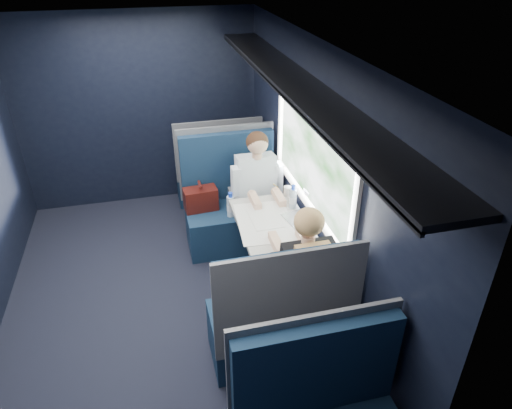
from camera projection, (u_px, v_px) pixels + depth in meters
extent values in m
cube|color=black|center=(162.00, 305.00, 4.24)|extent=(2.80, 4.20, 0.01)
cube|color=black|center=(317.00, 177.00, 3.96)|extent=(0.10, 4.20, 2.30)
cube|color=black|center=(140.00, 111.00, 5.46)|extent=(2.80, 0.10, 2.30)
cube|color=silver|center=(126.00, 41.00, 3.05)|extent=(2.80, 4.20, 0.10)
cube|color=beige|center=(314.00, 112.00, 3.64)|extent=(0.03, 1.84, 0.07)
cube|color=beige|center=(308.00, 203.00, 4.07)|extent=(0.03, 1.84, 0.07)
cube|color=beige|center=(355.00, 213.00, 3.12)|extent=(0.03, 0.07, 0.78)
cube|color=beige|center=(281.00, 124.00, 4.60)|extent=(0.03, 0.07, 0.78)
cube|color=black|center=(296.00, 84.00, 3.49)|extent=(0.36, 4.10, 0.04)
cube|color=black|center=(275.00, 88.00, 3.47)|extent=(0.02, 4.10, 0.03)
cube|color=red|center=(316.00, 94.00, 3.57)|extent=(0.01, 0.10, 0.12)
cylinder|color=#54565E|center=(254.00, 260.00, 4.25)|extent=(0.08, 0.08, 0.70)
cube|color=beige|center=(273.00, 224.00, 4.10)|extent=(0.62, 1.00, 0.04)
cube|color=#0C1D35|center=(234.00, 227.00, 4.96)|extent=(1.00, 0.50, 0.45)
cube|color=#0C1D35|center=(227.00, 166.00, 4.90)|extent=(1.00, 0.10, 0.75)
cube|color=#54565E|center=(226.00, 162.00, 4.94)|extent=(1.04, 0.03, 0.82)
cube|color=#54565E|center=(234.00, 204.00, 4.75)|extent=(0.06, 0.40, 0.20)
cube|color=#45120E|center=(201.00, 199.00, 4.79)|extent=(0.36, 0.21, 0.24)
cylinder|color=#45120E|center=(200.00, 185.00, 4.70)|extent=(0.04, 0.14, 0.03)
cylinder|color=silver|center=(231.00, 206.00, 4.68)|extent=(0.08, 0.08, 0.22)
cylinder|color=blue|center=(230.00, 195.00, 4.62)|extent=(0.05, 0.05, 0.05)
cube|color=#0C1D35|center=(274.00, 331.00, 3.65)|extent=(1.00, 0.50, 0.45)
cube|color=#0C1D35|center=(287.00, 299.00, 3.10)|extent=(1.00, 0.10, 0.75)
cube|color=#54565E|center=(290.00, 302.00, 3.04)|extent=(1.04, 0.03, 0.82)
cube|color=#54565E|center=(273.00, 296.00, 3.53)|extent=(0.06, 0.40, 0.20)
cube|color=#0C1D35|center=(217.00, 182.00, 5.88)|extent=(1.00, 0.40, 0.45)
cube|color=#0C1D35|center=(218.00, 149.00, 5.39)|extent=(1.00, 0.10, 0.66)
cube|color=#54565E|center=(219.00, 150.00, 5.34)|extent=(1.04, 0.03, 0.72)
cube|color=#0C1D35|center=(316.00, 369.00, 2.65)|extent=(1.00, 0.10, 0.66)
cube|color=#54565E|center=(313.00, 359.00, 2.69)|extent=(1.04, 0.03, 0.72)
cube|color=black|center=(260.00, 207.00, 4.74)|extent=(0.36, 0.44, 0.16)
cube|color=black|center=(264.00, 242.00, 4.72)|extent=(0.32, 0.12, 0.45)
cube|color=white|center=(256.00, 179.00, 4.74)|extent=(0.40, 0.29, 0.53)
cylinder|color=#D8A88C|center=(257.00, 155.00, 4.57)|extent=(0.10, 0.10, 0.06)
sphere|color=#D8A88C|center=(257.00, 144.00, 4.48)|extent=(0.21, 0.21, 0.21)
sphere|color=#382114|center=(257.00, 142.00, 4.49)|extent=(0.22, 0.22, 0.22)
cube|color=white|center=(236.00, 183.00, 4.66)|extent=(0.09, 0.12, 0.34)
cube|color=white|center=(277.00, 178.00, 4.76)|extent=(0.09, 0.12, 0.34)
cube|color=black|center=(299.00, 285.00, 3.67)|extent=(0.36, 0.44, 0.16)
cube|color=black|center=(290.00, 298.00, 3.99)|extent=(0.32, 0.12, 0.45)
cube|color=black|center=(308.00, 273.00, 3.41)|extent=(0.40, 0.29, 0.53)
cylinder|color=#D8A88C|center=(308.00, 240.00, 3.30)|extent=(0.10, 0.10, 0.06)
sphere|color=#D8A88C|center=(308.00, 222.00, 3.25)|extent=(0.21, 0.21, 0.21)
sphere|color=tan|center=(309.00, 222.00, 3.23)|extent=(0.22, 0.22, 0.22)
cube|color=black|center=(278.00, 275.00, 3.39)|extent=(0.09, 0.12, 0.34)
cube|color=black|center=(333.00, 266.00, 3.48)|extent=(0.09, 0.12, 0.34)
cube|color=tan|center=(312.00, 265.00, 3.29)|extent=(0.26, 0.07, 0.36)
cube|color=white|center=(265.00, 222.00, 4.09)|extent=(0.53, 0.73, 0.01)
cube|color=silver|center=(301.00, 220.00, 4.10)|extent=(0.31, 0.37, 0.02)
cube|color=silver|center=(315.00, 206.00, 4.06)|extent=(0.07, 0.33, 0.23)
cube|color=black|center=(314.00, 207.00, 4.06)|extent=(0.06, 0.29, 0.19)
cylinder|color=silver|center=(293.00, 199.00, 4.26)|extent=(0.07, 0.07, 0.20)
cylinder|color=blue|center=(293.00, 187.00, 4.20)|extent=(0.04, 0.04, 0.04)
cylinder|color=white|center=(287.00, 191.00, 4.49)|extent=(0.08, 0.08, 0.10)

